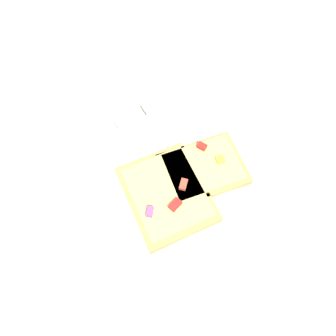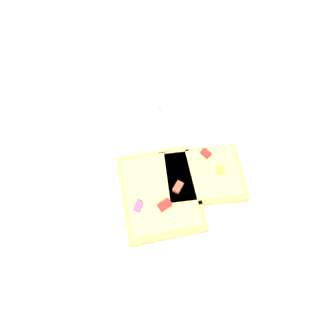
% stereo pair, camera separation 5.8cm
% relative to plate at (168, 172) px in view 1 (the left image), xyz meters
% --- Properties ---
extents(ground_plane, '(4.00, 4.00, 0.00)m').
position_rel_plate_xyz_m(ground_plane, '(0.00, 0.00, -0.01)').
color(ground_plane, '#BCB29E').
extents(plate, '(0.26, 0.26, 0.01)m').
position_rel_plate_xyz_m(plate, '(0.00, 0.00, 0.00)').
color(plate, white).
rests_on(plate, ground).
extents(fork, '(0.09, 0.22, 0.01)m').
position_rel_plate_xyz_m(fork, '(-0.01, 0.02, 0.01)').
color(fork, silver).
rests_on(fork, plate).
extents(knife, '(0.10, 0.21, 0.01)m').
position_rel_plate_xyz_m(knife, '(0.05, 0.04, 0.01)').
color(knife, silver).
rests_on(knife, plate).
extents(pizza_slice_main, '(0.19, 0.20, 0.03)m').
position_rel_plate_xyz_m(pizza_slice_main, '(-0.04, -0.03, 0.02)').
color(pizza_slice_main, tan).
rests_on(pizza_slice_main, plate).
extents(pizza_slice_corner, '(0.18, 0.17, 0.03)m').
position_rel_plate_xyz_m(pizza_slice_corner, '(0.04, -0.05, 0.02)').
color(pizza_slice_corner, tan).
rests_on(pizza_slice_corner, plate).
extents(crumb_scatter, '(0.06, 0.05, 0.01)m').
position_rel_plate_xyz_m(crumb_scatter, '(0.02, 0.00, 0.01)').
color(crumb_scatter, tan).
rests_on(crumb_scatter, plate).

